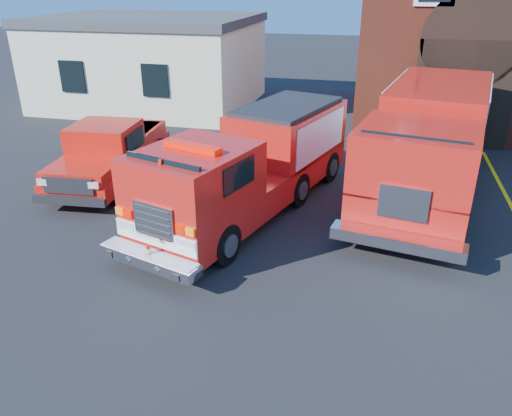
% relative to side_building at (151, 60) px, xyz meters
% --- Properties ---
extents(ground, '(100.00, 100.00, 0.00)m').
position_rel_side_building_xyz_m(ground, '(9.00, -13.00, -2.20)').
color(ground, black).
rests_on(ground, ground).
extents(parking_stripe_mid, '(0.12, 3.00, 0.01)m').
position_rel_side_building_xyz_m(parking_stripe_mid, '(15.50, -9.00, -2.20)').
color(parking_stripe_mid, yellow).
rests_on(parking_stripe_mid, ground).
extents(parking_stripe_far, '(0.12, 3.00, 0.01)m').
position_rel_side_building_xyz_m(parking_stripe_far, '(15.50, -6.00, -2.20)').
color(parking_stripe_far, yellow).
rests_on(parking_stripe_far, ground).
extents(side_building, '(10.20, 8.20, 4.35)m').
position_rel_side_building_xyz_m(side_building, '(0.00, 0.00, 0.00)').
color(side_building, '#E8E9C7').
rests_on(side_building, ground).
extents(fire_engine, '(4.75, 8.88, 2.64)m').
position_rel_side_building_xyz_m(fire_engine, '(8.24, -11.56, -0.84)').
color(fire_engine, black).
rests_on(fire_engine, ground).
extents(pickup_truck, '(2.60, 6.00, 1.91)m').
position_rel_side_building_xyz_m(pickup_truck, '(3.22, -10.34, -1.30)').
color(pickup_truck, black).
rests_on(pickup_truck, ground).
extents(secondary_truck, '(4.56, 9.80, 3.06)m').
position_rel_side_building_xyz_m(secondary_truck, '(13.04, -8.98, -0.54)').
color(secondary_truck, black).
rests_on(secondary_truck, ground).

